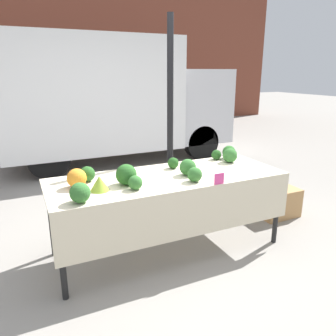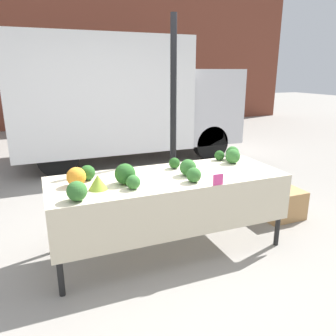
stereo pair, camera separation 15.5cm
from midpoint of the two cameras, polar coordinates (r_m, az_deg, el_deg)
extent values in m
plane|color=gray|center=(3.47, -1.31, -13.75)|extent=(40.00, 40.00, 0.00)
cube|color=brown|center=(11.34, -20.14, 20.29)|extent=(16.00, 0.60, 5.37)
cylinder|color=black|center=(3.73, -0.83, 7.51)|extent=(0.07, 0.07, 2.33)
cube|color=white|center=(6.64, -14.55, 12.45)|extent=(3.22, 2.02, 2.05)
cube|color=silver|center=(7.40, 2.84, 11.08)|extent=(1.17, 1.86, 1.47)
cylinder|color=black|center=(6.74, 5.12, 4.46)|extent=(0.70, 0.22, 0.70)
cylinder|color=black|center=(8.17, -0.65, 6.64)|extent=(0.70, 0.22, 0.70)
cylinder|color=black|center=(5.88, -20.82, 1.64)|extent=(0.70, 0.22, 0.70)
cylinder|color=black|center=(7.47, -21.90, 4.52)|extent=(0.70, 0.22, 0.70)
cube|color=beige|center=(3.16, -1.40, -1.66)|extent=(2.27, 0.85, 0.03)
cube|color=beige|center=(2.89, 1.98, -8.34)|extent=(2.27, 0.01, 0.43)
cylinder|color=black|center=(2.76, -19.64, -14.44)|extent=(0.05, 0.05, 0.75)
cylinder|color=black|center=(3.57, 17.22, -6.92)|extent=(0.05, 0.05, 0.75)
cylinder|color=black|center=(3.41, -20.94, -8.46)|extent=(0.05, 0.05, 0.75)
cylinder|color=black|center=(4.09, 10.48, -3.41)|extent=(0.05, 0.05, 0.75)
sphere|color=orange|center=(2.95, -17.07, -1.72)|extent=(0.17, 0.17, 0.17)
cone|color=#93B238|center=(2.82, -13.39, -2.63)|extent=(0.16, 0.16, 0.13)
sphere|color=#285B23|center=(2.92, -8.80, -1.15)|extent=(0.19, 0.19, 0.19)
sphere|color=#336B2D|center=(2.98, 3.19, -1.15)|extent=(0.14, 0.14, 0.14)
sphere|color=#2D6628|center=(3.82, 9.43, 2.74)|extent=(0.15, 0.15, 0.15)
sphere|color=#23511E|center=(3.75, 7.25, 2.30)|extent=(0.11, 0.11, 0.11)
sphere|color=#23511E|center=(3.38, -0.41, 0.87)|extent=(0.12, 0.12, 0.12)
sphere|color=#336B2D|center=(3.15, 2.07, 0.13)|extent=(0.16, 0.16, 0.16)
sphere|color=#336B2D|center=(2.80, -7.30, -2.56)|extent=(0.12, 0.12, 0.12)
sphere|color=#336B2D|center=(2.61, -16.73, -4.16)|extent=(0.16, 0.16, 0.16)
sphere|color=#336B2D|center=(3.65, 9.55, 2.17)|extent=(0.16, 0.16, 0.16)
sphere|color=#285B23|center=(3.09, -15.28, -1.01)|extent=(0.14, 0.14, 0.14)
cube|color=#EF4793|center=(2.93, 7.41, -1.89)|extent=(0.10, 0.01, 0.10)
cube|color=tan|center=(4.31, 17.56, -5.71)|extent=(0.49, 0.34, 0.35)
camera|label=1|loc=(0.08, -91.42, -0.42)|focal=35.00mm
camera|label=2|loc=(0.08, 88.58, 0.42)|focal=35.00mm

